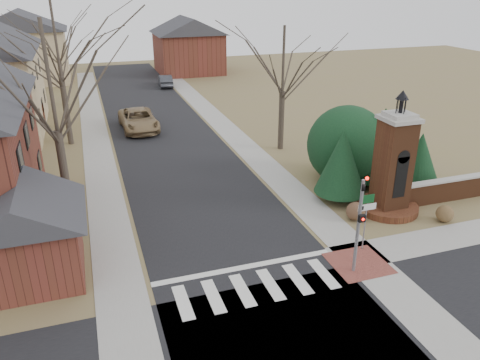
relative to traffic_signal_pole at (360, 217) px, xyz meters
name	(u,v)px	position (x,y,z in m)	size (l,w,h in m)	color
ground	(264,299)	(-4.30, -0.57, -2.59)	(120.00, 120.00, 0.00)	olive
main_street	(164,135)	(-4.30, 21.43, -2.58)	(8.00, 70.00, 0.01)	black
cross_street	(297,353)	(-4.30, -3.57, -2.58)	(120.00, 8.00, 0.01)	black
crosswalk_zone	(257,287)	(-4.30, 0.23, -2.58)	(8.00, 2.20, 0.02)	silver
stop_bar	(244,267)	(-4.30, 1.73, -2.58)	(8.00, 0.35, 0.02)	silver
sidewalk_right_main	(226,128)	(0.90, 21.43, -2.58)	(2.00, 60.00, 0.02)	gray
sidewalk_left	(96,141)	(-9.50, 21.43, -2.58)	(2.00, 60.00, 0.02)	gray
curb_apron	(358,263)	(0.50, 0.43, -2.57)	(2.40, 2.40, 0.02)	brown
traffic_signal_pole	(360,217)	(0.00, 0.00, 0.00)	(0.28, 0.41, 4.50)	slate
sign_post	(366,211)	(1.29, 1.41, -0.64)	(0.90, 0.07, 2.75)	slate
brick_gate_monument	(392,173)	(4.70, 4.42, -0.42)	(3.20, 3.20, 6.47)	brown
brick_garden_wall	(457,188)	(9.20, 4.43, -1.93)	(7.50, 0.50, 1.30)	brown
garage_left	(25,229)	(-12.82, 3.92, -0.35)	(4.80, 4.80, 4.29)	maroon
house_distant_left	(20,46)	(-16.31, 47.42, 1.66)	(10.80, 8.80, 8.53)	tan
house_distant_right	(188,44)	(3.69, 47.42, 1.06)	(8.80, 8.80, 7.30)	maroon
evergreen_near	(342,161)	(2.90, 6.43, -0.29)	(2.80, 2.80, 4.10)	#473D33
evergreen_mid	(382,143)	(6.20, 7.63, 0.01)	(3.40, 3.40, 4.70)	#473D33
evergreen_far	(420,156)	(8.20, 6.63, -0.69)	(2.40, 2.40, 3.30)	#473D33
evergreen_mass	(347,142)	(4.70, 8.93, -0.19)	(4.80, 4.80, 4.80)	black
bare_tree_0	(48,69)	(-11.30, 8.43, 5.11)	(8.05, 8.05, 11.15)	#473D33
bare_tree_1	(55,32)	(-11.30, 21.43, 5.44)	(8.40, 8.40, 11.64)	#473D33
bare_tree_2	(55,30)	(-11.80, 34.43, 4.44)	(7.35, 7.35, 10.19)	#473D33
bare_tree_3	(284,55)	(3.20, 15.43, 4.10)	(7.00, 7.00, 9.70)	#473D33
pickup_truck	(139,120)	(-5.96, 23.45, -1.76)	(2.73, 5.93, 1.65)	#91764F
distant_car	(165,81)	(-0.90, 39.51, -1.92)	(1.41, 4.04, 1.33)	#36383F
dry_shrub_left	(356,211)	(2.50, 4.03, -2.10)	(0.97, 0.97, 0.97)	brown
dry_shrub_right	(445,214)	(6.70, 2.43, -2.15)	(0.88, 0.88, 0.88)	brown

